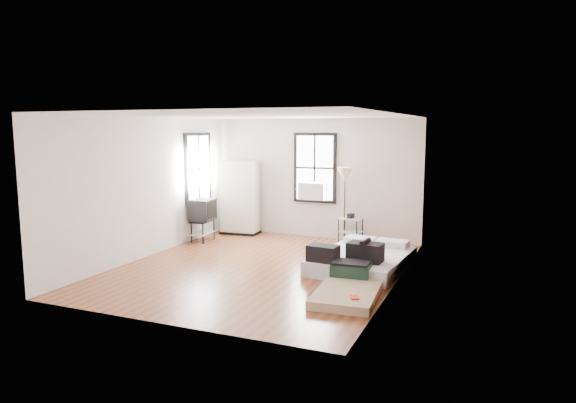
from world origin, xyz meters
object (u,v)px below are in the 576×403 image
at_px(mattress_main, 362,259).
at_px(mattress_bare, 349,285).
at_px(side_table, 351,223).
at_px(floor_lamp, 345,178).
at_px(tv_stand, 203,211).
at_px(wardrobe, 240,197).

bearing_deg(mattress_main, mattress_bare, -78.26).
bearing_deg(side_table, mattress_main, -69.12).
bearing_deg(side_table, mattress_bare, -74.60).
bearing_deg(side_table, floor_lamp, -151.90).
xyz_separation_m(side_table, tv_stand, (-3.17, -1.16, 0.25)).
relative_size(mattress_main, side_table, 3.31).
bearing_deg(wardrobe, floor_lamp, -4.15).
relative_size(mattress_main, wardrobe, 1.22).
bearing_deg(tv_stand, side_table, 14.92).
distance_m(side_table, floor_lamp, 1.03).
xyz_separation_m(mattress_main, wardrobe, (-3.57, 1.99, 0.71)).
bearing_deg(wardrobe, mattress_bare, -46.57).
distance_m(wardrobe, floor_lamp, 2.71).
distance_m(mattress_bare, floor_lamp, 3.84).
bearing_deg(floor_lamp, mattress_main, -65.27).
relative_size(mattress_main, tv_stand, 2.27).
relative_size(wardrobe, side_table, 2.72).
distance_m(mattress_bare, tv_stand, 4.78).
bearing_deg(side_table, tv_stand, -159.93).
height_order(mattress_bare, side_table, side_table).
bearing_deg(floor_lamp, mattress_bare, -72.29).
bearing_deg(mattress_main, side_table, 115.65).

